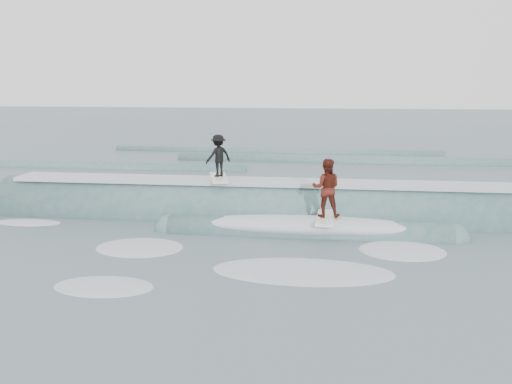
# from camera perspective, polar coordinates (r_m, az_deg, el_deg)

# --- Properties ---
(ground) EXTENTS (160.00, 160.00, 0.00)m
(ground) POSITION_cam_1_polar(r_m,az_deg,el_deg) (16.75, -1.34, -5.70)
(ground) COLOR #41515E
(ground) RESTS_ON ground
(breaking_wave) EXTENTS (21.50, 4.05, 2.54)m
(breaking_wave) POSITION_cam_1_polar(r_m,az_deg,el_deg) (20.31, 0.83, -2.54)
(breaking_wave) COLOR #3C6564
(breaking_wave) RESTS_ON ground
(surfer_black) EXTENTS (1.10, 2.07, 1.60)m
(surfer_black) POSITION_cam_1_polar(r_m,az_deg,el_deg) (20.41, -3.78, 3.40)
(surfer_black) COLOR white
(surfer_black) RESTS_ON ground
(surfer_red) EXTENTS (0.90, 2.02, 1.94)m
(surfer_red) POSITION_cam_1_polar(r_m,az_deg,el_deg) (17.97, 7.04, 0.15)
(surfer_red) COLOR white
(surfer_red) RESTS_ON ground
(whitewater) EXTENTS (14.61, 6.99, 0.10)m
(whitewater) POSITION_cam_1_polar(r_m,az_deg,el_deg) (15.70, -1.67, -6.88)
(whitewater) COLOR silver
(whitewater) RESTS_ON ground
(far_swells) EXTENTS (39.26, 8.65, 0.80)m
(far_swells) POSITION_cam_1_polar(r_m,az_deg,el_deg) (34.23, -1.35, 3.08)
(far_swells) COLOR #3C6564
(far_swells) RESTS_ON ground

